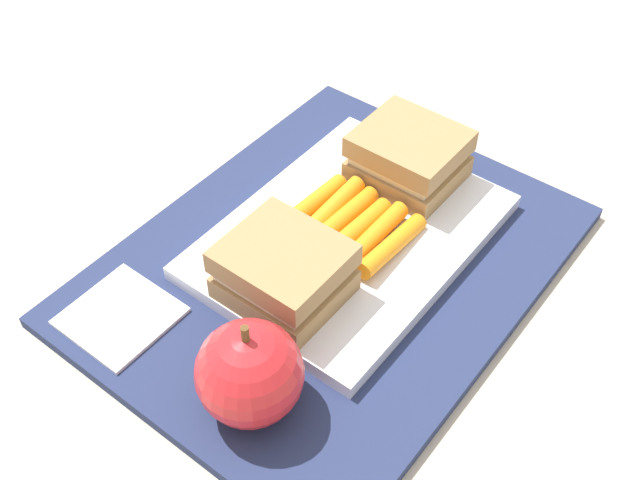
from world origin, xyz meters
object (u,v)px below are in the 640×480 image
object	(u,v)px
sandwich_half_left	(409,156)
paper_napkin	(120,316)
apple	(249,373)
carrot_sticks_bundle	(350,224)
food_tray	(350,236)
sandwich_half_right	(284,271)

from	to	relation	value
sandwich_half_left	paper_napkin	size ratio (longest dim) A/B	1.14
apple	sandwich_half_left	bearing A→B (deg)	-171.00
sandwich_half_left	apple	bearing A→B (deg)	9.00
sandwich_half_left	carrot_sticks_bundle	size ratio (longest dim) A/B	0.91
food_tray	apple	bearing A→B (deg)	13.38
sandwich_half_right	carrot_sticks_bundle	xyz separation A→B (m)	(-0.08, 0.00, -0.02)
sandwich_half_right	apple	distance (m)	0.09
paper_napkin	sandwich_half_right	bearing A→B (deg)	134.42
sandwich_half_left	carrot_sticks_bundle	xyz separation A→B (m)	(0.08, 0.00, -0.02)
carrot_sticks_bundle	paper_napkin	xyz separation A→B (m)	(0.16, -0.08, -0.02)
food_tray	sandwich_half_right	distance (m)	0.08
carrot_sticks_bundle	apple	xyz separation A→B (m)	(0.16, 0.04, 0.02)
sandwich_half_right	apple	world-z (taller)	apple
sandwich_half_left	sandwich_half_right	xyz separation A→B (m)	(0.16, 0.00, 0.00)
food_tray	carrot_sticks_bundle	size ratio (longest dim) A/B	2.61
food_tray	apple	xyz separation A→B (m)	(0.16, 0.04, 0.03)
carrot_sticks_bundle	sandwich_half_right	bearing A→B (deg)	-0.07
food_tray	sandwich_half_left	xyz separation A→B (m)	(-0.08, 0.00, 0.03)
apple	paper_napkin	xyz separation A→B (m)	(0.00, -0.12, -0.03)
food_tray	apple	world-z (taller)	apple
sandwich_half_right	sandwich_half_left	bearing A→B (deg)	180.00
carrot_sticks_bundle	sandwich_half_left	bearing A→B (deg)	-179.93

